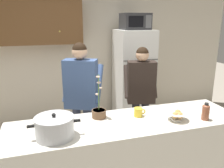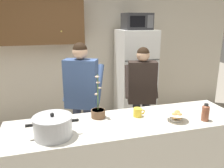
# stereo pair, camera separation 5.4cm
# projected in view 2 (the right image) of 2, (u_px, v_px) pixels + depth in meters

# --- Properties ---
(back_wall_unit) EXTENTS (6.00, 0.48, 2.60)m
(back_wall_unit) POSITION_uv_depth(u_px,v_px,m) (73.00, 47.00, 4.24)
(back_wall_unit) COLOR beige
(back_wall_unit) RESTS_ON ground
(kitchen_island) EXTENTS (2.44, 0.68, 0.92)m
(kitchen_island) POSITION_uv_depth(u_px,v_px,m) (126.00, 161.00, 2.49)
(kitchen_island) COLOR silver
(kitchen_island) RESTS_ON ground
(refrigerator) EXTENTS (0.64, 0.68, 1.75)m
(refrigerator) POSITION_uv_depth(u_px,v_px,m) (135.00, 78.00, 4.31)
(refrigerator) COLOR white
(refrigerator) RESTS_ON ground
(microwave) EXTENTS (0.48, 0.37, 0.28)m
(microwave) POSITION_uv_depth(u_px,v_px,m) (137.00, 21.00, 4.01)
(microwave) COLOR #2D2D30
(microwave) RESTS_ON refrigerator
(person_near_pot) EXTENTS (0.61, 0.57, 1.65)m
(person_near_pot) POSITION_uv_depth(u_px,v_px,m) (82.00, 90.00, 3.03)
(person_near_pot) COLOR #33384C
(person_near_pot) RESTS_ON ground
(person_by_sink) EXTENTS (0.55, 0.50, 1.56)m
(person_by_sink) POSITION_uv_depth(u_px,v_px,m) (142.00, 88.00, 3.34)
(person_by_sink) COLOR black
(person_by_sink) RESTS_ON ground
(cooking_pot) EXTENTS (0.46, 0.35, 0.23)m
(cooking_pot) POSITION_uv_depth(u_px,v_px,m) (53.00, 127.00, 2.04)
(cooking_pot) COLOR silver
(cooking_pot) RESTS_ON kitchen_island
(coffee_mug) EXTENTS (0.13, 0.09, 0.10)m
(coffee_mug) POSITION_uv_depth(u_px,v_px,m) (138.00, 112.00, 2.48)
(coffee_mug) COLOR yellow
(coffee_mug) RESTS_ON kitchen_island
(bread_bowl) EXTENTS (0.22, 0.22, 0.10)m
(bread_bowl) POSITION_uv_depth(u_px,v_px,m) (176.00, 116.00, 2.38)
(bread_bowl) COLOR white
(bread_bowl) RESTS_ON kitchen_island
(bottle_near_edge) EXTENTS (0.08, 0.08, 0.19)m
(bottle_near_edge) POSITION_uv_depth(u_px,v_px,m) (205.00, 112.00, 2.37)
(bottle_near_edge) COLOR brown
(bottle_near_edge) RESTS_ON kitchen_island
(potted_orchid) EXTENTS (0.15, 0.15, 0.47)m
(potted_orchid) POSITION_uv_depth(u_px,v_px,m) (98.00, 112.00, 2.45)
(potted_orchid) COLOR brown
(potted_orchid) RESTS_ON kitchen_island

